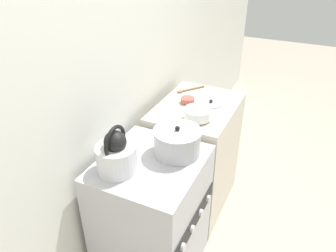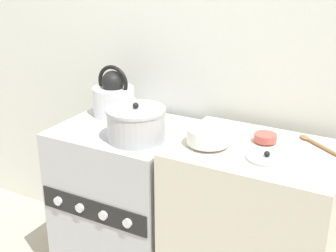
{
  "view_description": "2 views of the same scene",
  "coord_description": "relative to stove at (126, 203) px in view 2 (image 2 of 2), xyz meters",
  "views": [
    {
      "loc": [
        -1.29,
        -0.44,
        1.96
      ],
      "look_at": [
        0.26,
        0.29,
        0.95
      ],
      "focal_mm": 35.0,
      "sensor_mm": 36.0,
      "label": 1
    },
    {
      "loc": [
        1.23,
        -1.51,
        1.71
      ],
      "look_at": [
        0.25,
        0.29,
        0.91
      ],
      "focal_mm": 50.0,
      "sensor_mm": 36.0,
      "label": 2
    }
  ],
  "objects": [
    {
      "name": "cooking_pot",
      "position": [
        0.14,
        -0.1,
        0.51
      ],
      "size": [
        0.28,
        0.28,
        0.18
      ],
      "color": "#B2B2B7",
      "rests_on": "stove"
    },
    {
      "name": "wooden_spoon",
      "position": [
        0.91,
        0.14,
        0.48
      ],
      "size": [
        0.21,
        0.17,
        0.02
      ],
      "color": "olive",
      "rests_on": "counter"
    },
    {
      "name": "kettle",
      "position": [
        -0.14,
        0.12,
        0.53
      ],
      "size": [
        0.27,
        0.22,
        0.27
      ],
      "color": "silver",
      "rests_on": "stove"
    },
    {
      "name": "loose_pot_lid",
      "position": [
        0.76,
        -0.09,
        0.47
      ],
      "size": [
        0.17,
        0.17,
        0.03
      ],
      "color": "#B2B2B7",
      "rests_on": "counter"
    },
    {
      "name": "enamel_bowl",
      "position": [
        0.5,
        -0.09,
        0.51
      ],
      "size": [
        0.18,
        0.18,
        0.08
      ],
      "color": "white",
      "rests_on": "counter"
    },
    {
      "name": "small_ceramic_bowl",
      "position": [
        0.7,
        0.07,
        0.49
      ],
      "size": [
        0.1,
        0.1,
        0.04
      ],
      "color": "#B75147",
      "rests_on": "counter"
    },
    {
      "name": "stove",
      "position": [
        0.0,
        0.0,
        0.0
      ],
      "size": [
        0.62,
        0.58,
        0.86
      ],
      "color": "#B2B2B7",
      "rests_on": "ground_plane"
    },
    {
      "name": "counter",
      "position": [
        0.7,
        -0.01,
        0.02
      ],
      "size": [
        0.72,
        0.53,
        0.9
      ],
      "color": "beige",
      "rests_on": "ground_plane"
    },
    {
      "name": "wall_back",
      "position": [
        -0.0,
        0.35,
        0.82
      ],
      "size": [
        7.0,
        0.06,
        2.5
      ],
      "color": "silver",
      "rests_on": "ground_plane"
    }
  ]
}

